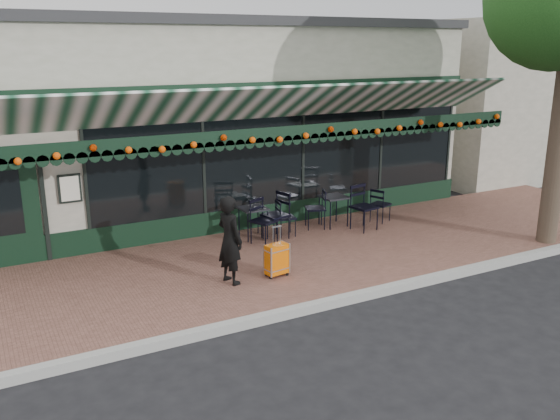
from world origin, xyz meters
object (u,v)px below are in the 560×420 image
chair_b_right (286,218)px  woman (230,240)px  chair_b_front (264,221)px  cafe_table_b (253,211)px  chair_a_right (380,205)px  cafe_table_a (334,199)px  chair_a_left (315,209)px  chair_b_left (275,216)px  suitcase (277,260)px  chair_a_front (364,208)px

chair_b_right → woman: bearing=140.3°
chair_b_right → chair_b_front: 0.68m
cafe_table_b → chair_b_right: 0.74m
woman → chair_a_right: 4.87m
cafe_table_a → chair_a_right: 1.19m
chair_a_left → chair_b_left: bearing=-56.4°
chair_b_left → chair_b_front: size_ratio=1.06×
cafe_table_b → chair_b_left: bearing=-33.8°
chair_a_right → chair_b_left: chair_b_left is taller
chair_b_left → cafe_table_b: bearing=-135.7°
suitcase → chair_b_left: size_ratio=0.92×
chair_b_right → chair_a_front: bearing=-95.5°
chair_a_left → chair_b_right: size_ratio=1.12×
cafe_table_b → chair_b_front: chair_b_front is taller
chair_a_left → chair_b_left: (-1.13, -0.25, 0.06)m
woman → chair_b_front: woman is taller
chair_a_left → chair_b_right: bearing=-56.8°
cafe_table_b → chair_b_right: (0.68, -0.19, -0.20)m
woman → chair_b_left: size_ratio=1.54×
cafe_table_a → chair_b_right: 1.33m
chair_a_front → chair_b_right: chair_a_front is taller
woman → chair_b_right: size_ratio=1.94×
woman → chair_a_front: bearing=-84.5°
suitcase → chair_b_left: 2.12m
chair_a_front → chair_b_front: bearing=164.5°
chair_b_left → chair_b_right: chair_b_left is taller
cafe_table_a → chair_b_front: size_ratio=0.73×
cafe_table_a → chair_a_left: 0.49m
chair_a_right → cafe_table_a: bearing=56.6°
suitcase → chair_b_right: bearing=48.0°
suitcase → cafe_table_b: 2.24m
chair_a_left → chair_a_front: bearing=75.8°
chair_a_right → cafe_table_b: bearing=62.5°
cafe_table_b → chair_b_left: 0.48m
suitcase → chair_a_right: size_ratio=1.15×
chair_b_front → chair_b_left: bearing=2.6°
cafe_table_b → chair_b_right: bearing=-15.9°
chair_a_front → chair_b_left: bearing=159.0°
woman → chair_b_left: woman is taller
cafe_table_a → chair_b_left: chair_b_left is taller
cafe_table_a → chair_a_front: 0.73m
cafe_table_b → chair_a_front: (2.41, -0.64, -0.09)m
chair_b_right → cafe_table_a: bearing=-75.2°
chair_a_right → chair_b_right: (-2.45, 0.09, -0.00)m
chair_b_front → chair_a_right: bearing=-20.7°
woman → chair_b_left: 2.53m
chair_a_front → chair_b_front: (-2.36, 0.21, -0.03)m
chair_b_left → chair_a_right: bearing=77.6°
suitcase → chair_a_front: bearing=17.4°
woman → chair_a_left: size_ratio=1.74×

